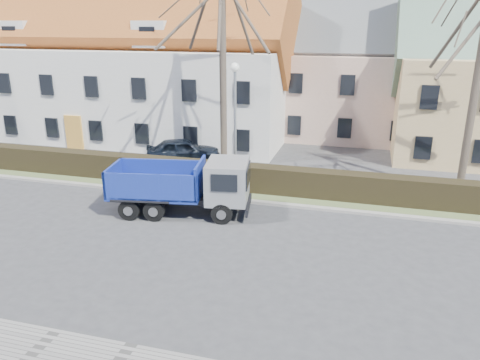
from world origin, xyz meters
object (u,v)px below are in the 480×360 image
(dump_truck, at_px, (175,186))
(streetlight, at_px, (235,125))
(cart_frame, at_px, (159,191))
(parked_car_a, at_px, (183,151))

(dump_truck, bearing_deg, streetlight, 62.57)
(dump_truck, xyz_separation_m, cart_frame, (-1.45, 1.40, -0.89))
(dump_truck, bearing_deg, parked_car_a, 100.03)
(dump_truck, bearing_deg, cart_frame, 126.57)
(cart_frame, height_order, parked_car_a, parked_car_a)
(streetlight, height_order, parked_car_a, streetlight)
(streetlight, distance_m, cart_frame, 5.00)
(streetlight, relative_size, cart_frame, 7.78)
(cart_frame, bearing_deg, streetlight, 46.41)
(streetlight, bearing_deg, parked_car_a, 144.92)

